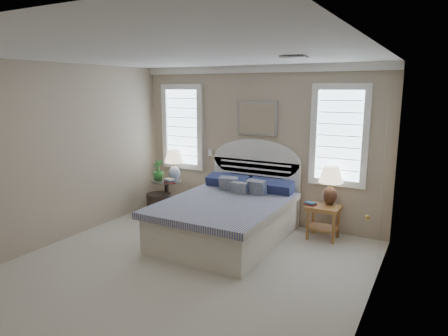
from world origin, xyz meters
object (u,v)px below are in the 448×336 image
lamp_right (331,181)px  nightstand_right (323,215)px  bed (229,215)px  floor_pot (159,204)px  side_table_left (167,193)px  lamp_left (174,161)px

lamp_right → nightstand_right: bearing=-110.3°
bed → lamp_right: 1.67m
bed → floor_pot: (-1.69, 0.40, -0.18)m
bed → lamp_right: bed is taller
bed → nightstand_right: (1.30, 0.69, 0.00)m
side_table_left → lamp_right: size_ratio=1.02×
lamp_left → side_table_left: bearing=-132.7°
bed → side_table_left: (-1.65, 0.59, 0.00)m
side_table_left → lamp_left: lamp_left is taller
side_table_left → floor_pot: 0.27m
lamp_right → floor_pot: bearing=-172.0°
side_table_left → floor_pot: side_table_left is taller
bed → lamp_left: (-1.55, 0.71, 0.60)m
lamp_right → bed: bearing=-148.4°
nightstand_right → lamp_right: bearing=69.7°
bed → lamp_left: bearing=155.5°
lamp_right → side_table_left: bearing=-175.4°
nightstand_right → floor_pot: size_ratio=1.18×
lamp_left → floor_pot: bearing=-115.7°
nightstand_right → floor_pot: nightstand_right is taller
side_table_left → lamp_right: (3.00, 0.24, 0.52)m
lamp_left → bed: bearing=-24.5°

